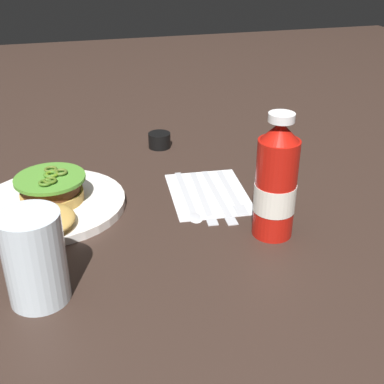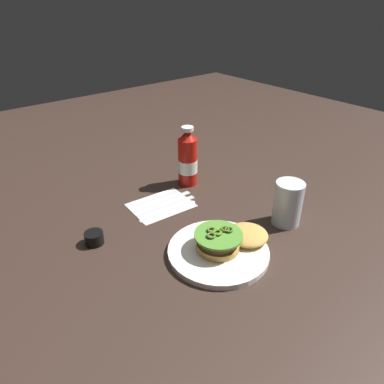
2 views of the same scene
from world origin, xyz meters
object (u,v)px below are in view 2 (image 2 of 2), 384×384
Objects in this scene: steak_knife at (166,200)px; spoon_utensil at (176,207)px; napkin at (161,205)px; fork_utensil at (159,197)px; burger_sandwich at (229,239)px; butter_knife at (170,204)px; water_glass at (288,203)px; dinner_plate at (218,251)px; ketchup_bottle at (188,159)px; condiment_cup at (94,238)px.

spoon_utensil is at bearing -91.11° from steak_knife.
napkin is 0.03m from steak_knife.
fork_utensil is (-0.00, 0.08, 0.00)m from spoon_utensil.
steak_knife is (0.02, 0.30, -0.03)m from burger_sandwich.
butter_knife is (0.02, -0.02, 0.00)m from napkin.
fork_utensil is (-0.20, 0.34, -0.06)m from water_glass.
dinner_plate is at bearing -94.30° from napkin.
ketchup_bottle reaches higher than butter_knife.
butter_knife is at bearing 5.37° from condiment_cup.
butter_knife is at bearing 80.25° from dinner_plate.
condiment_cup is at bearing -170.32° from napkin.
steak_knife is at bearing 24.45° from napkin.
ketchup_bottle reaches higher than spoon_utensil.
water_glass is at bearing -4.75° from dinner_plate.
burger_sandwich is 0.29m from napkin.
steak_knife is (0.03, 0.01, 0.00)m from napkin.
spoon_utensil is at bearing -0.48° from condiment_cup.
ketchup_bottle is 0.42m from condiment_cup.
steak_knife is at bearing 88.89° from spoon_utensil.
water_glass reaches higher than butter_knife.
ketchup_bottle is 1.11× the size of napkin.
condiment_cup is 0.25m from napkin.
spoon_utensil and butter_knife have the same top height.
butter_knife is at bearing 124.88° from water_glass.
burger_sandwich is 1.10× the size of napkin.
napkin is 1.02× the size of fork_utensil.
napkin is (0.02, 0.28, -0.01)m from dinner_plate.
burger_sandwich is 0.30m from steak_knife.
fork_utensil is at bearing 82.44° from dinner_plate.
condiment_cup is at bearing 179.52° from spoon_utensil.
water_glass reaches higher than condiment_cup.
fork_utensil is at bearing 92.94° from butter_knife.
spoon_utensil is 0.97× the size of butter_knife.
spoon_utensil reaches higher than napkin.
water_glass reaches higher than fork_utensil.
dinner_plate is 2.00× the size of water_glass.
dinner_plate reaches higher than steak_knife.
spoon_utensil is (0.03, -0.04, 0.00)m from napkin.
water_glass is at bearing -53.48° from napkin.
butter_knife is at bearing -149.94° from ketchup_bottle.
fork_utensil is (0.01, 0.33, -0.03)m from burger_sandwich.
fork_utensil is (-0.00, 0.06, 0.00)m from butter_knife.
water_glass is (0.25, -0.02, 0.06)m from dinner_plate.
spoon_utensil and fork_utensil have the same top height.
ketchup_bottle reaches higher than napkin.
butter_knife is (-0.20, 0.29, -0.06)m from water_glass.
water_glass is 0.72× the size of fork_utensil.
butter_knife is (-0.00, 0.03, 0.00)m from spoon_utensil.
condiment_cup is 0.24× the size of steak_knife.
napkin is 0.05m from spoon_utensil.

